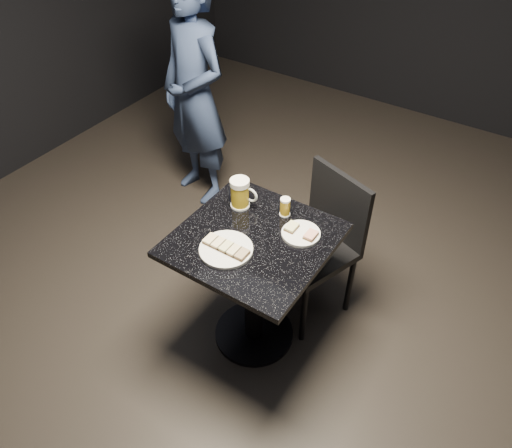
# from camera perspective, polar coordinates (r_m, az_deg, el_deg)

# --- Properties ---
(floor) EXTENTS (6.00, 6.00, 0.00)m
(floor) POSITION_cam_1_polar(r_m,az_deg,el_deg) (2.90, -0.22, -12.46)
(floor) COLOR black
(floor) RESTS_ON ground
(plate_large) EXTENTS (0.25, 0.25, 0.01)m
(plate_large) POSITION_cam_1_polar(r_m,az_deg,el_deg) (2.28, -3.44, -2.91)
(plate_large) COLOR white
(plate_large) RESTS_ON table
(plate_small) EXTENTS (0.18, 0.18, 0.01)m
(plate_small) POSITION_cam_1_polar(r_m,az_deg,el_deg) (2.36, 5.15, -1.10)
(plate_small) COLOR white
(plate_small) RESTS_ON table
(patron) EXTENTS (0.66, 0.51, 1.59)m
(patron) POSITION_cam_1_polar(r_m,az_deg,el_deg) (3.46, -7.03, 14.40)
(patron) COLOR #20304E
(patron) RESTS_ON floor
(table) EXTENTS (0.70, 0.70, 0.75)m
(table) POSITION_cam_1_polar(r_m,az_deg,el_deg) (2.51, -0.25, -5.60)
(table) COLOR black
(table) RESTS_ON floor
(beer_mug) EXTENTS (0.14, 0.10, 0.16)m
(beer_mug) POSITION_cam_1_polar(r_m,az_deg,el_deg) (2.47, -1.78, 3.55)
(beer_mug) COLOR white
(beer_mug) RESTS_ON table
(beer_tumbler) EXTENTS (0.05, 0.05, 0.10)m
(beer_tumbler) POSITION_cam_1_polar(r_m,az_deg,el_deg) (2.44, 3.34, 1.97)
(beer_tumbler) COLOR white
(beer_tumbler) RESTS_ON table
(chair) EXTENTS (0.52, 0.52, 0.88)m
(chair) POSITION_cam_1_polar(r_m,az_deg,el_deg) (2.72, 7.28, -1.64)
(chair) COLOR black
(chair) RESTS_ON floor
(canapes_on_plate_large) EXTENTS (0.22, 0.07, 0.02)m
(canapes_on_plate_large) POSITION_cam_1_polar(r_m,az_deg,el_deg) (2.27, -3.45, -2.61)
(canapes_on_plate_large) COLOR #4C3521
(canapes_on_plate_large) RESTS_ON plate_large
(canapes_on_plate_small) EXTENTS (0.15, 0.07, 0.02)m
(canapes_on_plate_small) POSITION_cam_1_polar(r_m,az_deg,el_deg) (2.35, 5.18, -0.81)
(canapes_on_plate_small) COLOR #4C3521
(canapes_on_plate_small) RESTS_ON plate_small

